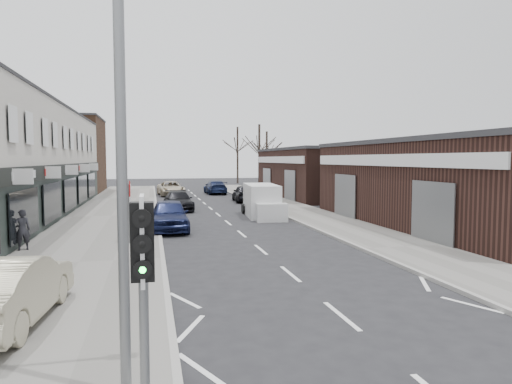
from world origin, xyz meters
TOP-DOWN VIEW (x-y plane):
  - ground at (0.00, 0.00)m, footprint 160.00×160.00m
  - pavement_left at (-6.75, 22.00)m, footprint 5.50×64.00m
  - pavement_right at (5.75, 22.00)m, footprint 3.50×64.00m
  - brick_block_far at (-13.50, 45.00)m, footprint 8.00×10.00m
  - right_unit_near at (12.50, 14.00)m, footprint 10.00×18.00m
  - right_unit_far at (12.50, 34.00)m, footprint 10.00×16.00m
  - tree_far_a at (9.00, 48.00)m, footprint 3.60×3.60m
  - tree_far_b at (11.50, 54.00)m, footprint 3.60×3.60m
  - tree_far_c at (8.50, 60.00)m, footprint 3.60×3.60m
  - traffic_light at (-4.40, -2.02)m, footprint 0.28×0.60m
  - street_lamp at (-4.53, -0.80)m, footprint 2.23×0.22m
  - warning_sign at (-5.16, 12.00)m, footprint 0.12×0.80m
  - white_van at (2.57, 20.28)m, footprint 2.25×5.41m
  - sedan_on_pavement at (-7.32, 2.88)m, footprint 2.00×4.62m
  - pedestrian at (-9.19, 11.43)m, footprint 0.68×0.57m
  - parked_car_left_a at (-3.40, 15.93)m, footprint 1.91×4.68m
  - parked_car_left_b at (-2.40, 25.17)m, footprint 2.07×4.73m
  - parked_car_left_c at (-2.34, 38.68)m, footprint 2.79×5.30m
  - parked_car_right_a at (3.50, 23.72)m, footprint 1.66×4.37m
  - parked_car_right_b at (3.50, 30.46)m, footprint 2.00×4.45m
  - parked_car_right_c at (2.31, 39.96)m, footprint 2.09×4.89m

SIDE VIEW (x-z plane):
  - ground at x=0.00m, z-range 0.00..0.00m
  - tree_far_a at x=9.00m, z-range -4.00..4.00m
  - tree_far_b at x=11.50m, z-range -3.75..3.75m
  - tree_far_c at x=8.50m, z-range -4.25..4.25m
  - pavement_left at x=-6.75m, z-range 0.00..0.12m
  - pavement_right at x=5.75m, z-range 0.00..0.12m
  - parked_car_left_b at x=-2.40m, z-range 0.00..1.35m
  - parked_car_right_c at x=2.31m, z-range 0.00..1.41m
  - parked_car_left_c at x=-2.34m, z-range 0.00..1.42m
  - parked_car_right_a at x=3.50m, z-range 0.00..1.42m
  - parked_car_right_b at x=3.50m, z-range 0.00..1.48m
  - parked_car_left_a at x=-3.40m, z-range 0.00..1.59m
  - sedan_on_pavement at x=-7.32m, z-range 0.12..1.60m
  - pedestrian at x=-9.19m, z-range 0.12..1.71m
  - white_van at x=2.57m, z-range -0.06..1.99m
  - warning_sign at x=-5.16m, z-range 0.85..3.55m
  - right_unit_near at x=12.50m, z-range 0.00..4.50m
  - right_unit_far at x=12.50m, z-range 0.00..4.50m
  - traffic_light at x=-4.40m, z-range 0.86..3.96m
  - brick_block_far at x=-13.50m, z-range 0.00..8.00m
  - street_lamp at x=-4.53m, z-range 0.62..8.62m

